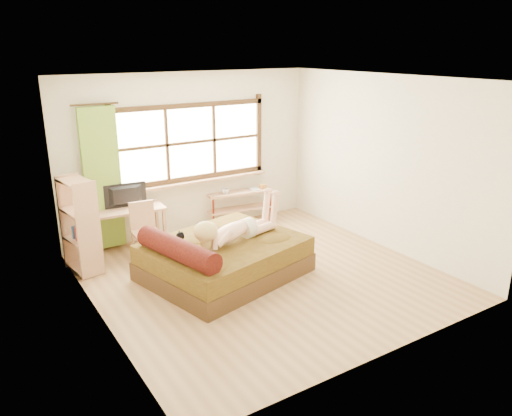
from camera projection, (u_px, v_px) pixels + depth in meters
floor at (264, 276)px, 7.03m from camera, size 4.50×4.50×0.00m
ceiling at (265, 79)px, 6.19m from camera, size 4.50×4.50×0.00m
wall_back at (191, 154)px, 8.42m from camera, size 4.50×0.00×4.50m
wall_front at (392, 236)px, 4.81m from camera, size 4.50×0.00×4.50m
wall_left at (93, 213)px, 5.46m from camera, size 0.00×4.50×4.50m
wall_right at (385, 163)px, 7.76m from camera, size 0.00×4.50×4.50m
window at (191, 145)px, 8.34m from camera, size 2.80×0.16×1.46m
curtain at (102, 180)px, 7.59m from camera, size 0.55×0.10×2.20m
bed at (222, 258)px, 6.95m from camera, size 2.38×2.07×0.78m
woman at (235, 219)px, 6.85m from camera, size 1.49×0.73×0.61m
kitten at (173, 241)px, 6.58m from camera, size 0.33×0.19×0.25m
desk at (129, 214)px, 7.78m from camera, size 1.13×0.58×0.68m
monitor at (126, 196)px, 7.73m from camera, size 0.66×0.14×0.38m
chair at (144, 227)px, 7.57m from camera, size 0.41×0.41×0.85m
pipe_shelf at (241, 200)px, 8.99m from camera, size 1.23×0.48×0.68m
cup at (225, 191)px, 8.77m from camera, size 0.13×0.13×0.09m
book at (249, 189)px, 9.04m from camera, size 0.21×0.26×0.02m
bookshelf at (80, 225)px, 6.99m from camera, size 0.43×0.64×1.37m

